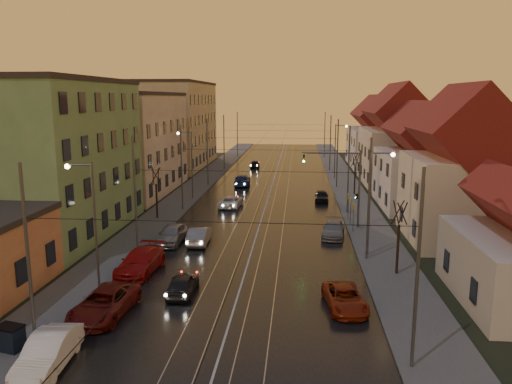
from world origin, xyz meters
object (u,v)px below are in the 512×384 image
(street_lamp_2, at_px, (189,158))
(traffic_light_mast, at_px, (348,179))
(street_lamp_1, at_px, (374,193))
(parked_right_2, at_px, (322,196))
(driving_car_4, at_px, (255,164))
(driving_car_1, at_px, (199,235))
(driving_car_2, at_px, (231,202))
(dumpster, at_px, (10,338))
(driving_car_3, at_px, (242,180))
(driving_car_0, at_px, (183,284))
(parked_left_3, at_px, (172,234))
(parked_right_1, at_px, (333,229))
(parked_left_0, at_px, (48,352))
(parked_left_2, at_px, (140,261))
(parked_left_1, at_px, (104,303))
(street_lamp_0, at_px, (90,212))
(street_lamp_3, at_px, (337,146))
(parked_right_0, at_px, (345,298))

(street_lamp_2, bearing_deg, traffic_light_mast, -35.07)
(traffic_light_mast, bearing_deg, street_lamp_1, -82.09)
(traffic_light_mast, height_order, parked_right_2, traffic_light_mast)
(driving_car_4, bearing_deg, driving_car_1, 85.73)
(driving_car_2, distance_m, dumpster, 32.60)
(driving_car_2, relative_size, driving_car_3, 0.89)
(driving_car_0, bearing_deg, driving_car_1, -84.91)
(parked_right_2, bearing_deg, dumpster, -112.57)
(parked_left_3, distance_m, parked_right_1, 13.68)
(parked_left_0, distance_m, parked_left_2, 12.32)
(parked_left_1, xyz_separation_m, parked_left_2, (-0.20, 6.92, 0.05))
(street_lamp_0, distance_m, driving_car_2, 24.94)
(driving_car_0, distance_m, parked_left_3, 11.01)
(street_lamp_3, xyz_separation_m, driving_car_0, (-12.48, -44.44, -4.24))
(street_lamp_0, bearing_deg, parked_right_0, -6.45)
(parked_left_1, bearing_deg, parked_right_1, 55.95)
(street_lamp_2, xyz_separation_m, parked_right_1, (15.70, -14.84, -4.24))
(parked_left_3, bearing_deg, dumpster, -98.07)
(street_lamp_3, height_order, dumpster, street_lamp_3)
(driving_car_4, bearing_deg, parked_right_2, 106.95)
(driving_car_0, relative_size, parked_right_1, 0.85)
(driving_car_3, height_order, driving_car_4, driving_car_3)
(street_lamp_2, bearing_deg, driving_car_3, 61.32)
(driving_car_4, xyz_separation_m, parked_left_0, (-3.55, -64.08, 0.10))
(driving_car_4, distance_m, parked_right_0, 57.45)
(driving_car_4, bearing_deg, street_lamp_3, 136.55)
(street_lamp_1, xyz_separation_m, street_lamp_3, (0.00, 36.00, 0.00))
(driving_car_0, height_order, dumpster, driving_car_0)
(street_lamp_0, relative_size, street_lamp_3, 1.00)
(driving_car_3, bearing_deg, parked_left_2, 80.58)
(parked_left_1, distance_m, parked_right_1, 21.72)
(driving_car_4, distance_m, parked_right_1, 42.95)
(street_lamp_2, xyz_separation_m, traffic_light_mast, (17.10, -12.00, -0.29))
(parked_left_1, distance_m, parked_left_2, 6.93)
(driving_car_1, xyz_separation_m, driving_car_3, (0.48, 27.25, 0.03))
(driving_car_2, distance_m, parked_right_1, 14.94)
(street_lamp_1, bearing_deg, parked_left_2, -163.11)
(parked_left_1, bearing_deg, parked_left_0, -90.08)
(parked_left_0, bearing_deg, parked_right_0, 24.71)
(driving_car_1, distance_m, parked_right_1, 11.46)
(traffic_light_mast, distance_m, parked_left_0, 29.78)
(parked_left_1, distance_m, parked_right_2, 34.29)
(street_lamp_2, relative_size, parked_left_2, 1.48)
(parked_left_2, height_order, dumpster, parked_left_2)
(street_lamp_1, distance_m, parked_left_1, 20.35)
(street_lamp_0, bearing_deg, street_lamp_1, 23.72)
(driving_car_3, xyz_separation_m, parked_right_1, (10.57, -24.21, -0.09))
(street_lamp_3, relative_size, parked_right_2, 2.12)
(driving_car_3, bearing_deg, street_lamp_1, 109.82)
(street_lamp_2, distance_m, driving_car_1, 18.94)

